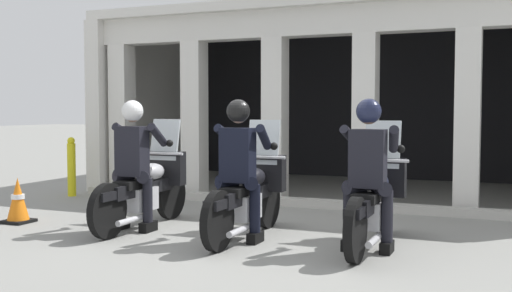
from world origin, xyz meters
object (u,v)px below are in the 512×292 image
(police_officer_left, at_px, (134,154))
(motorcycle_left, at_px, (147,187))
(police_officer_center, at_px, (239,158))
(traffic_cone_flank, at_px, (18,201))
(motorcycle_center, at_px, (249,194))
(bollard_kerbside, at_px, (72,167))
(motorcycle_right, at_px, (374,200))
(police_officer_right, at_px, (369,161))

(police_officer_left, bearing_deg, motorcycle_left, 88.58)
(police_officer_center, height_order, traffic_cone_flank, police_officer_center)
(motorcycle_center, distance_m, bollard_kerbside, 4.52)
(motorcycle_right, bearing_deg, motorcycle_center, -170.53)
(motorcycle_center, height_order, bollard_kerbside, motorcycle_center)
(motorcycle_left, height_order, bollard_kerbside, motorcycle_left)
(motorcycle_left, distance_m, motorcycle_center, 1.43)
(police_officer_center, height_order, police_officer_right, same)
(police_officer_left, bearing_deg, motorcycle_right, 4.64)
(police_officer_right, bearing_deg, police_officer_left, -173.52)
(motorcycle_left, xyz_separation_m, traffic_cone_flank, (-1.69, -0.45, -0.21))
(motorcycle_left, relative_size, motorcycle_right, 1.00)
(motorcycle_center, xyz_separation_m, traffic_cone_flank, (-3.12, -0.37, -0.21))
(police_officer_left, relative_size, bollard_kerbside, 1.58)
(motorcycle_left, relative_size, traffic_cone_flank, 3.46)
(traffic_cone_flank, bearing_deg, police_officer_right, 2.13)
(motorcycle_left, bearing_deg, traffic_cone_flank, -166.36)
(motorcycle_right, bearing_deg, police_officer_center, -159.49)
(police_officer_left, xyz_separation_m, police_officer_center, (1.43, -0.07, 0.00))
(traffic_cone_flank, bearing_deg, motorcycle_center, 6.84)
(police_officer_right, relative_size, bollard_kerbside, 1.58)
(motorcycle_center, bearing_deg, police_officer_right, -9.62)
(police_officer_right, height_order, traffic_cone_flank, police_officer_right)
(police_officer_center, distance_m, police_officer_right, 1.43)
(police_officer_center, relative_size, traffic_cone_flank, 2.69)
(motorcycle_center, height_order, traffic_cone_flank, motorcycle_center)
(motorcycle_left, height_order, police_officer_left, police_officer_left)
(motorcycle_center, relative_size, motorcycle_right, 1.00)
(police_officer_right, height_order, bollard_kerbside, police_officer_right)
(motorcycle_center, relative_size, traffic_cone_flank, 3.46)
(motorcycle_right, distance_m, bollard_kerbside, 5.83)
(motorcycle_center, distance_m, traffic_cone_flank, 3.15)
(police_officer_center, bearing_deg, bollard_kerbside, 150.74)
(motorcycle_left, height_order, motorcycle_center, same)
(motorcycle_left, distance_m, police_officer_left, 0.52)
(motorcycle_center, height_order, police_officer_right, police_officer_right)
(motorcycle_left, xyz_separation_m, police_officer_right, (2.86, -0.28, 0.44))
(bollard_kerbside, bearing_deg, police_officer_right, -20.64)
(motorcycle_left, distance_m, police_officer_right, 2.91)
(police_officer_center, bearing_deg, police_officer_left, 175.68)
(police_officer_center, distance_m, motorcycle_right, 1.54)
(police_officer_right, bearing_deg, motorcycle_right, 96.07)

